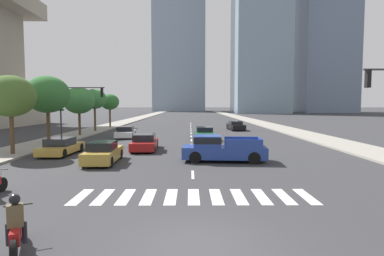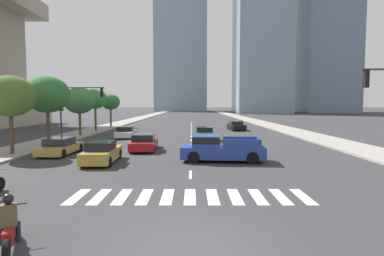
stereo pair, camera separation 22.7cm
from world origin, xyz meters
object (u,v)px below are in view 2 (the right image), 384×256
(street_tree_third, at_px, (81,101))
(street_tree_fifth, at_px, (112,102))
(sedan_red_2, at_px, (145,143))
(sedan_black_5, at_px, (237,126))
(sedan_green_0, at_px, (205,134))
(traffic_signal_far, at_px, (79,102))
(sedan_gold_3, at_px, (103,153))
(street_tree_nearest, at_px, (12,96))
(sedan_gold_1, at_px, (62,147))
(motorcycle_third, at_px, (11,228))
(street_tree_fourth, at_px, (96,99))
(street_tree_second, at_px, (49,95))
(pickup_truck, at_px, (220,149))
(sedan_white_4, at_px, (127,132))

(street_tree_third, relative_size, street_tree_fifth, 1.06)
(sedan_red_2, distance_m, sedan_black_5, 22.48)
(sedan_green_0, relative_size, traffic_signal_far, 0.84)
(sedan_gold_3, distance_m, street_tree_nearest, 8.55)
(sedan_gold_1, relative_size, sedan_red_2, 0.98)
(sedan_green_0, height_order, street_tree_nearest, street_tree_nearest)
(motorcycle_third, xyz_separation_m, street_tree_fifth, (-8.38, 42.81, 3.46))
(motorcycle_third, relative_size, street_tree_nearest, 0.37)
(sedan_black_5, relative_size, street_tree_fourth, 0.88)
(sedan_green_0, xyz_separation_m, sedan_red_2, (-5.12, -7.13, -0.02))
(street_tree_fifth, bearing_deg, sedan_gold_3, -76.75)
(street_tree_second, distance_m, street_tree_fourth, 14.03)
(pickup_truck, height_order, sedan_green_0, pickup_truck)
(motorcycle_third, xyz_separation_m, street_tree_nearest, (-8.38, 14.95, 3.65))
(street_tree_second, bearing_deg, sedan_green_0, 16.07)
(traffic_signal_far, relative_size, street_tree_third, 1.01)
(street_tree_nearest, xyz_separation_m, street_tree_fourth, (-0.00, 19.86, 0.14))
(sedan_green_0, bearing_deg, street_tree_nearest, -56.37)
(sedan_red_2, bearing_deg, street_tree_fourth, 25.76)
(street_tree_third, xyz_separation_m, street_tree_fifth, (-0.00, 13.96, -0.06))
(sedan_red_2, bearing_deg, street_tree_nearest, 104.93)
(motorcycle_third, xyz_separation_m, sedan_white_4, (-2.80, 27.30, -0.00))
(pickup_truck, relative_size, sedan_red_2, 1.15)
(sedan_black_5, relative_size, street_tree_fifth, 0.95)
(traffic_signal_far, xyz_separation_m, street_tree_nearest, (-2.00, -7.67, 0.30))
(street_tree_nearest, relative_size, street_tree_third, 1.02)
(sedan_gold_3, distance_m, street_tree_fourth, 24.09)
(street_tree_fourth, relative_size, street_tree_fifth, 1.08)
(street_tree_nearest, bearing_deg, traffic_signal_far, 75.37)
(sedan_white_4, bearing_deg, sedan_red_2, -163.55)
(pickup_truck, distance_m, street_tree_nearest, 15.19)
(street_tree_nearest, bearing_deg, street_tree_second, 90.00)
(traffic_signal_far, bearing_deg, sedan_black_5, 41.25)
(street_tree_nearest, distance_m, street_tree_fifth, 27.86)
(street_tree_nearest, distance_m, street_tree_second, 5.83)
(motorcycle_third, height_order, street_tree_third, street_tree_third)
(motorcycle_third, xyz_separation_m, sedan_red_2, (0.66, 17.72, 0.02))
(motorcycle_third, bearing_deg, traffic_signal_far, -8.16)
(motorcycle_third, distance_m, traffic_signal_far, 23.75)
(sedan_black_5, height_order, street_tree_second, street_tree_second)
(street_tree_fourth, bearing_deg, sedan_white_4, -53.39)
(street_tree_fourth, bearing_deg, sedan_gold_1, -80.42)
(sedan_gold_1, height_order, street_tree_fourth, street_tree_fourth)
(street_tree_second, relative_size, street_tree_fourth, 1.09)
(sedan_black_5, bearing_deg, sedan_red_2, -31.08)
(sedan_gold_3, relative_size, traffic_signal_far, 0.80)
(sedan_black_5, distance_m, street_tree_second, 25.96)
(sedan_gold_3, distance_m, sedan_black_5, 28.29)
(sedan_green_0, bearing_deg, sedan_gold_1, -50.50)
(sedan_white_4, relative_size, street_tree_second, 0.72)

